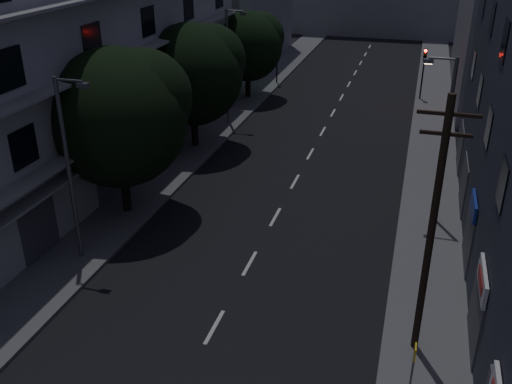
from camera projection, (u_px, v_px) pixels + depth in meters
The scene contains 16 objects.
ground at pixel (312, 151), 37.03m from camera, with size 160.00×160.00×0.00m, color black.
sidewalk_left at pixel (204, 139), 38.89m from camera, with size 3.00×90.00×0.15m, color #565659.
sidewalk_right at pixel (432, 162), 35.11m from camera, with size 3.00×90.00×0.15m, color #565659.
lane_markings at pixel (328, 122), 42.45m from camera, with size 0.15×60.50×0.01m.
building_left at pixel (76, 54), 30.97m from camera, with size 7.00×36.00×14.00m.
building_far_right at pixel (502, 17), 45.94m from camera, with size 6.00×20.00×13.00m, color slate.
tree_near at pixel (119, 112), 27.02m from camera, with size 6.70×6.70×8.27m.
tree_mid at pixel (193, 70), 35.61m from camera, with size 6.41×6.41×7.88m.
tree_far at pixel (249, 43), 46.28m from camera, with size 5.65×5.65×6.99m.
traffic_signal_far_right at pixel (424, 63), 46.12m from camera, with size 0.28×0.37×4.10m.
traffic_signal_far_left at pixel (277, 50), 50.98m from camera, with size 0.28×0.37×4.10m.
street_lamp_left_near at pixel (70, 163), 23.28m from camera, with size 1.51×0.25×8.00m.
street_lamp_right at pixel (443, 134), 26.45m from camera, with size 1.51×0.25×8.00m.
street_lamp_left_far at pixel (229, 61), 40.06m from camera, with size 1.51×0.25×8.00m.
utility_pole at pixel (432, 227), 17.83m from camera, with size 1.80×0.24×9.00m.
bus_stop_sign at pixel (413, 368), 16.42m from camera, with size 0.06×0.35×2.52m.
Camera 1 is at (6.17, -9.21, 13.53)m, focal length 40.00 mm.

